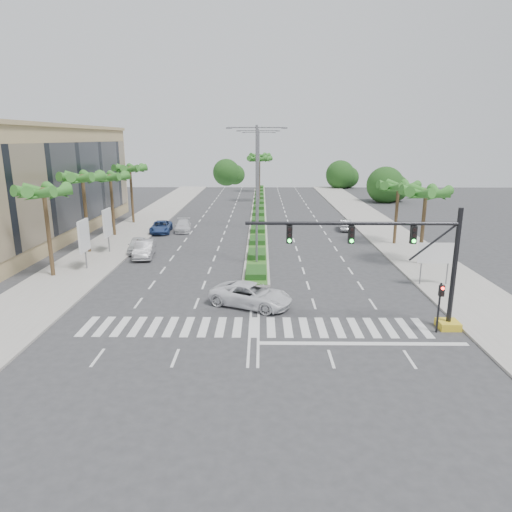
{
  "coord_description": "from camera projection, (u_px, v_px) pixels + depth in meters",
  "views": [
    {
      "loc": [
        0.4,
        -25.26,
        10.94
      ],
      "look_at": [
        0.04,
        5.39,
        3.0
      ],
      "focal_mm": 32.0,
      "sensor_mm": 36.0,
      "label": 1
    }
  ],
  "objects": [
    {
      "name": "palm_left_mid",
      "position": [
        83.0,
        180.0,
        43.04
      ],
      "size": [
        4.57,
        4.68,
        7.95
      ],
      "color": "brown",
      "rests_on": "ground"
    },
    {
      "name": "car_parked_d",
      "position": [
        183.0,
        226.0,
        55.17
      ],
      "size": [
        2.4,
        4.77,
        1.33
      ],
      "primitive_type": "imported",
      "rotation": [
        0.0,
        0.0,
        0.12
      ],
      "color": "silver",
      "rests_on": "ground"
    },
    {
      "name": "palm_median_a",
      "position": [
        259.0,
        161.0,
        78.64
      ],
      "size": [
        4.57,
        4.68,
        8.05
      ],
      "color": "brown",
      "rests_on": "ground"
    },
    {
      "name": "car_right",
      "position": [
        345.0,
        225.0,
        55.76
      ],
      "size": [
        1.71,
        4.09,
        1.31
      ],
      "primitive_type": "imported",
      "rotation": [
        0.0,
        0.0,
        3.06
      ],
      "color": "#B3B3B8",
      "rests_on": "ground"
    },
    {
      "name": "median_grass",
      "position": [
        259.0,
        209.0,
        70.71
      ],
      "size": [
        1.8,
        75.0,
        0.04
      ],
      "primitive_type": "cube",
      "color": "#2B5F20",
      "rests_on": "median"
    },
    {
      "name": "streetlight_mid",
      "position": [
        258.0,
        174.0,
        54.53
      ],
      "size": [
        5.1,
        0.25,
        12.0
      ],
      "color": "slate",
      "rests_on": "ground"
    },
    {
      "name": "palm_right_far",
      "position": [
        398.0,
        189.0,
        46.85
      ],
      "size": [
        4.57,
        4.68,
        6.75
      ],
      "color": "brown",
      "rests_on": "ground"
    },
    {
      "name": "direction_sign",
      "position": [
        436.0,
        255.0,
        34.17
      ],
      "size": [
        2.7,
        0.11,
        3.4
      ],
      "color": "slate",
      "rests_on": "ground"
    },
    {
      "name": "ground",
      "position": [
        254.0,
        327.0,
        27.2
      ],
      "size": [
        160.0,
        160.0,
        0.0
      ],
      "primitive_type": "plane",
      "color": "#333335",
      "rests_on": "ground"
    },
    {
      "name": "streetlight_near",
      "position": [
        257.0,
        188.0,
        39.05
      ],
      "size": [
        5.1,
        0.25,
        12.0
      ],
      "color": "slate",
      "rests_on": "ground"
    },
    {
      "name": "palm_median_b",
      "position": [
        260.0,
        157.0,
        93.16
      ],
      "size": [
        4.57,
        4.68,
        8.05
      ],
      "color": "brown",
      "rests_on": "ground"
    },
    {
      "name": "median",
      "position": [
        259.0,
        210.0,
        70.74
      ],
      "size": [
        2.2,
        75.0,
        0.2
      ],
      "primitive_type": "cube",
      "color": "gray",
      "rests_on": "ground"
    },
    {
      "name": "car_parked_a",
      "position": [
        138.0,
        245.0,
        44.95
      ],
      "size": [
        2.27,
        4.43,
        1.44
      ],
      "primitive_type": "imported",
      "rotation": [
        0.0,
        0.0,
        0.14
      ],
      "color": "silver",
      "rests_on": "ground"
    },
    {
      "name": "pedestrian_signal",
      "position": [
        440.0,
        300.0,
        25.92
      ],
      "size": [
        0.28,
        0.36,
        3.0
      ],
      "color": "black",
      "rests_on": "ground"
    },
    {
      "name": "streetlight_far",
      "position": [
        259.0,
        166.0,
        70.02
      ],
      "size": [
        5.1,
        0.25,
        12.0
      ],
      "color": "slate",
      "rests_on": "ground"
    },
    {
      "name": "palm_left_far",
      "position": [
        110.0,
        179.0,
        50.93
      ],
      "size": [
        4.57,
        4.68,
        7.35
      ],
      "color": "brown",
      "rests_on": "ground"
    },
    {
      "name": "footpath_left",
      "position": [
        109.0,
        247.0,
        46.72
      ],
      "size": [
        6.0,
        120.0,
        0.15
      ],
      "primitive_type": "cube",
      "color": "gray",
      "rests_on": "ground"
    },
    {
      "name": "car_crossing",
      "position": [
        251.0,
        295.0,
        30.49
      ],
      "size": [
        6.11,
        4.64,
        1.54
      ],
      "primitive_type": "imported",
      "rotation": [
        0.0,
        0.0,
        1.14
      ],
      "color": "white",
      "rests_on": "ground"
    },
    {
      "name": "palm_right_near",
      "position": [
        426.0,
        195.0,
        39.03
      ],
      "size": [
        4.57,
        4.68,
        7.05
      ],
      "color": "brown",
      "rests_on": "ground"
    },
    {
      "name": "billboard_far",
      "position": [
        107.0,
        223.0,
        44.05
      ],
      "size": [
        0.18,
        2.1,
        4.35
      ],
      "color": "slate",
      "rests_on": "ground"
    },
    {
      "name": "signal_gantry",
      "position": [
        415.0,
        272.0,
        26.23
      ],
      "size": [
        12.6,
        1.2,
        7.2
      ],
      "color": "gold",
      "rests_on": "ground"
    },
    {
      "name": "palm_left_end",
      "position": [
        130.0,
        171.0,
        58.58
      ],
      "size": [
        4.57,
        4.68,
        7.75
      ],
      "color": "brown",
      "rests_on": "ground"
    },
    {
      "name": "palm_left_near",
      "position": [
        44.0,
        195.0,
        35.39
      ],
      "size": [
        4.57,
        4.68,
        7.55
      ],
      "color": "brown",
      "rests_on": "ground"
    },
    {
      "name": "car_parked_c",
      "position": [
        161.0,
        227.0,
        54.26
      ],
      "size": [
        2.65,
        5.09,
        1.37
      ],
      "primitive_type": "imported",
      "rotation": [
        0.0,
        0.0,
        0.08
      ],
      "color": "navy",
      "rests_on": "ground"
    },
    {
      "name": "billboard_near",
      "position": [
        84.0,
        236.0,
        38.24
      ],
      "size": [
        0.18,
        2.1,
        4.35
      ],
      "color": "slate",
      "rests_on": "ground"
    },
    {
      "name": "building",
      "position": [
        27.0,
        183.0,
        51.16
      ],
      "size": [
        12.0,
        36.0,
        12.0
      ],
      "primitive_type": "cube",
      "color": "tan",
      "rests_on": "ground"
    },
    {
      "name": "footpath_right",
      "position": [
        406.0,
        248.0,
        46.37
      ],
      "size": [
        6.0,
        120.0,
        0.15
      ],
      "primitive_type": "cube",
      "color": "gray",
      "rests_on": "ground"
    },
    {
      "name": "car_parked_b",
      "position": [
        144.0,
        249.0,
        43.05
      ],
      "size": [
        2.17,
        4.91,
        1.57
      ],
      "primitive_type": "imported",
      "rotation": [
        0.0,
        0.0,
        0.11
      ],
      "color": "#A1A0A4",
      "rests_on": "ground"
    }
  ]
}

